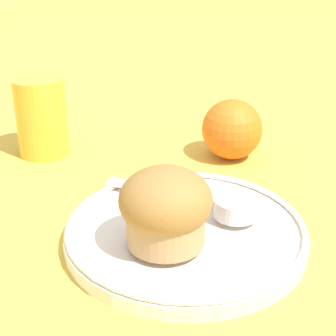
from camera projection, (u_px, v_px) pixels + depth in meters
ground_plane at (184, 238)px, 0.55m from camera, size 3.00×3.00×0.00m
plate at (186, 233)px, 0.54m from camera, size 0.23×0.23×0.02m
muffin at (166, 208)px, 0.49m from camera, size 0.08×0.08×0.07m
cream_ramekin at (236, 206)px, 0.55m from camera, size 0.04×0.04×0.02m
berry_pair at (180, 191)px, 0.58m from camera, size 0.03×0.01×0.01m
butter_knife at (181, 195)px, 0.58m from camera, size 0.15×0.11×0.00m
orange_fruit at (232, 129)px, 0.71m from camera, size 0.08×0.08×0.08m
juice_glass at (41, 116)px, 0.71m from camera, size 0.07×0.07×0.10m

